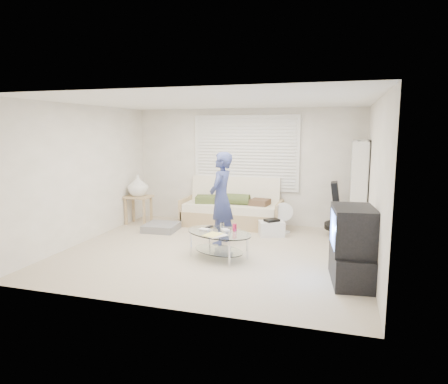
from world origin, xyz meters
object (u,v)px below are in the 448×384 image
(bookshelf, at_px, (358,190))
(coffee_table, at_px, (219,237))
(tv_unit, at_px, (352,246))
(futon_sofa, at_px, (232,210))

(bookshelf, height_order, coffee_table, bookshelf)
(tv_unit, bearing_deg, futon_sofa, 132.35)
(futon_sofa, xyz_separation_m, tv_unit, (2.41, -2.64, 0.16))
(futon_sofa, bearing_deg, bookshelf, -5.75)
(futon_sofa, bearing_deg, coffee_table, -80.05)
(tv_unit, bearing_deg, coffee_table, 167.19)
(tv_unit, height_order, coffee_table, tv_unit)
(bookshelf, bearing_deg, coffee_table, -138.15)
(bookshelf, relative_size, tv_unit, 1.80)
(bookshelf, relative_size, coffee_table, 1.38)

